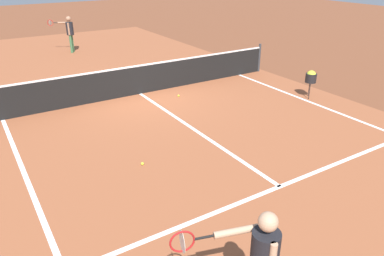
{
  "coord_description": "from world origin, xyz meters",
  "views": [
    {
      "loc": [
        -4.64,
        -10.62,
        4.01
      ],
      "look_at": [
        -1.16,
        -5.04,
        1.0
      ],
      "focal_mm": 34.66,
      "sensor_mm": 36.0,
      "label": 1
    }
  ],
  "objects_px": {
    "ball_hopper": "(311,77)",
    "tennis_ball_mid_court": "(142,164)",
    "player_far": "(69,30)",
    "net": "(139,79)",
    "tennis_ball_near_net": "(179,96)"
  },
  "relations": [
    {
      "from": "tennis_ball_mid_court",
      "to": "ball_hopper",
      "type": "bearing_deg",
      "value": 9.81
    },
    {
      "from": "player_far",
      "to": "tennis_ball_near_net",
      "type": "relative_size",
      "value": 25.01
    },
    {
      "from": "net",
      "to": "tennis_ball_mid_court",
      "type": "bearing_deg",
      "value": -114.2
    },
    {
      "from": "ball_hopper",
      "to": "tennis_ball_mid_court",
      "type": "relative_size",
      "value": 13.25
    },
    {
      "from": "player_far",
      "to": "ball_hopper",
      "type": "distance_m",
      "value": 11.27
    },
    {
      "from": "tennis_ball_mid_court",
      "to": "net",
      "type": "bearing_deg",
      "value": 65.8
    },
    {
      "from": "tennis_ball_mid_court",
      "to": "tennis_ball_near_net",
      "type": "bearing_deg",
      "value": 49.7
    },
    {
      "from": "player_far",
      "to": "tennis_ball_mid_court",
      "type": "xyz_separation_m",
      "value": [
        -1.67,
        -11.37,
        -0.99
      ]
    },
    {
      "from": "ball_hopper",
      "to": "player_far",
      "type": "bearing_deg",
      "value": 114.21
    },
    {
      "from": "ball_hopper",
      "to": "tennis_ball_near_net",
      "type": "height_order",
      "value": "ball_hopper"
    },
    {
      "from": "player_far",
      "to": "ball_hopper",
      "type": "relative_size",
      "value": 1.89
    },
    {
      "from": "tennis_ball_near_net",
      "to": "tennis_ball_mid_court",
      "type": "xyz_separation_m",
      "value": [
        -2.82,
        -3.33,
        0.0
      ]
    },
    {
      "from": "net",
      "to": "player_far",
      "type": "xyz_separation_m",
      "value": [
        -0.23,
        7.13,
        0.53
      ]
    },
    {
      "from": "player_far",
      "to": "net",
      "type": "bearing_deg",
      "value": -88.15
    },
    {
      "from": "net",
      "to": "ball_hopper",
      "type": "distance_m",
      "value": 5.41
    }
  ]
}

